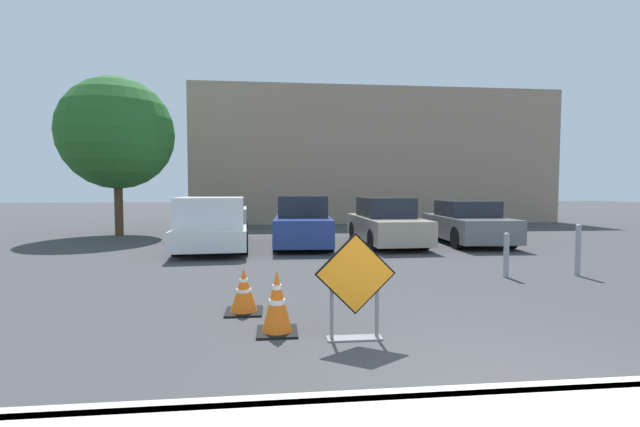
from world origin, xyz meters
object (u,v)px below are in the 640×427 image
at_px(bollard_nearest, 506,254).
at_px(bollard_second, 578,249).
at_px(parked_car_second, 386,223).
at_px(traffic_cone_second, 244,291).
at_px(road_closed_sign, 355,284).
at_px(pickup_truck, 214,225).
at_px(parked_car_third, 467,224).
at_px(parked_car_nearest, 303,223).
at_px(traffic_cone_nearest, 277,302).

xyz_separation_m(bollard_nearest, bollard_second, (1.59, 0.00, 0.08)).
height_order(parked_car_second, bollard_second, parked_car_second).
bearing_deg(traffic_cone_second, parked_car_second, 61.31).
distance_m(road_closed_sign, traffic_cone_second, 1.98).
relative_size(pickup_truck, parked_car_second, 1.21).
relative_size(pickup_truck, parked_car_third, 1.33).
bearing_deg(bollard_nearest, parked_car_second, 101.43).
distance_m(road_closed_sign, pickup_truck, 8.78).
bearing_deg(parked_car_third, parked_car_nearest, 3.17).
distance_m(traffic_cone_nearest, bollard_nearest, 5.59).
bearing_deg(parked_car_nearest, pickup_truck, 10.08).
xyz_separation_m(pickup_truck, bollard_nearest, (6.65, -4.98, -0.22)).
height_order(traffic_cone_nearest, bollard_second, bollard_second).
bearing_deg(pickup_truck, bollard_nearest, 139.36).
distance_m(traffic_cone_second, pickup_truck, 7.14).
xyz_separation_m(traffic_cone_nearest, pickup_truck, (-1.90, 7.93, 0.32)).
bearing_deg(traffic_cone_nearest, traffic_cone_second, 117.06).
relative_size(traffic_cone_second, parked_car_third, 0.16).
distance_m(road_closed_sign, parked_car_nearest, 8.66).
xyz_separation_m(traffic_cone_nearest, parked_car_nearest, (0.86, 8.29, 0.33)).
bearing_deg(traffic_cone_nearest, bollard_nearest, 31.90).
xyz_separation_m(parked_car_second, parked_car_third, (2.78, -0.13, -0.03)).
bearing_deg(parked_car_third, pickup_truck, 5.45).
relative_size(traffic_cone_nearest, bollard_nearest, 0.86).
relative_size(road_closed_sign, bollard_nearest, 1.40).
height_order(parked_car_nearest, parked_car_second, parked_car_nearest).
relative_size(parked_car_third, bollard_second, 3.80).
xyz_separation_m(road_closed_sign, parked_car_second, (2.69, 8.85, 0.01)).
bearing_deg(traffic_cone_nearest, parked_car_third, 52.48).
relative_size(pickup_truck, parked_car_nearest, 1.36).
bearing_deg(road_closed_sign, parked_car_third, 57.89).
relative_size(traffic_cone_second, bollard_nearest, 0.70).
xyz_separation_m(parked_car_nearest, parked_car_third, (5.56, 0.06, -0.05)).
relative_size(traffic_cone_nearest, bollard_second, 0.73).
bearing_deg(pickup_truck, parked_car_nearest, -176.39).
xyz_separation_m(parked_car_nearest, parked_car_second, (2.78, 0.18, -0.02)).
bearing_deg(parked_car_third, parked_car_second, -0.06).
bearing_deg(bollard_second, bollard_nearest, 180.00).
distance_m(road_closed_sign, bollard_second, 6.35).
xyz_separation_m(road_closed_sign, parked_car_third, (5.47, 8.72, -0.02)).
bearing_deg(parked_car_third, road_closed_sign, 60.48).
relative_size(parked_car_second, bollard_nearest, 4.91).
xyz_separation_m(traffic_cone_second, pickup_truck, (-1.41, 6.98, 0.40)).
xyz_separation_m(traffic_cone_nearest, bollard_second, (6.34, 2.96, 0.19)).
height_order(road_closed_sign, parked_car_nearest, parked_car_nearest).
bearing_deg(pickup_truck, parked_car_third, 179.04).
xyz_separation_m(traffic_cone_second, bollard_nearest, (5.23, 2.00, 0.18)).
xyz_separation_m(road_closed_sign, pickup_truck, (-2.84, 8.31, 0.02)).
height_order(traffic_cone_second, parked_car_second, parked_car_second).
bearing_deg(bollard_nearest, bollard_second, 0.00).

